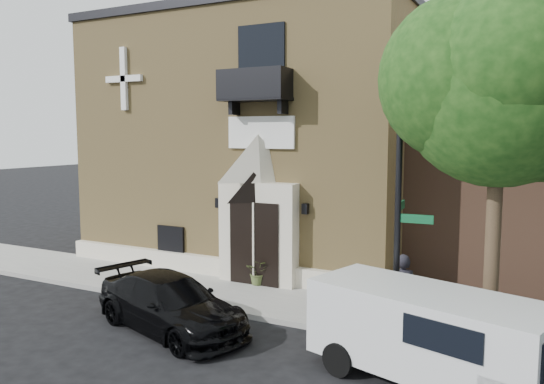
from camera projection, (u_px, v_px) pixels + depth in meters
The scene contains 10 objects.
ground at pixel (242, 318), 14.01m from camera, with size 120.00×120.00×0.00m, color black.
sidewalk at pixel (300, 305), 14.88m from camera, with size 42.00×3.00×0.15m, color gray.
church at pixel (276, 139), 21.89m from camera, with size 12.20×11.01×9.30m.
street_tree_left at pixel (501, 85), 10.96m from camera, with size 4.97×4.38×7.77m.
black_sedan at pixel (170, 303), 13.11m from camera, with size 1.90×4.67×1.36m, color black.
cargo_van at pixel (435, 335), 10.08m from camera, with size 4.86×3.04×1.86m.
street_sign at pixel (399, 221), 12.08m from camera, with size 0.86×0.86×5.43m.
fire_hydrant at pixel (375, 316), 12.54m from camera, with size 0.48×0.38×0.84m.
planter at pixel (259, 272), 16.57m from camera, with size 0.73×0.63×0.81m, color #4D5C2E.
pedestrian_near at pixel (402, 292), 12.71m from camera, with size 0.68×0.45×1.86m, color black.
Camera 1 is at (6.84, -11.73, 4.85)m, focal length 35.00 mm.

